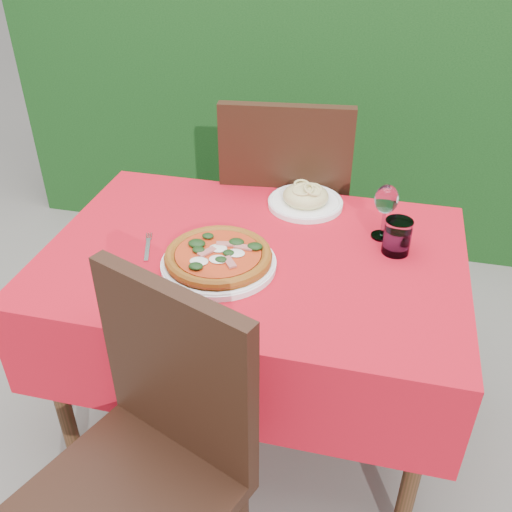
% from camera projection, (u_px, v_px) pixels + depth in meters
% --- Properties ---
extents(ground, '(60.00, 60.00, 0.00)m').
position_uv_depth(ground, '(254.00, 417.00, 2.14)').
color(ground, '#635F5A').
rests_on(ground, ground).
extents(hedge, '(3.20, 0.55, 1.78)m').
position_uv_depth(hedge, '(326.00, 60.00, 2.88)').
color(hedge, black).
rests_on(hedge, ground).
extents(dining_table, '(1.26, 0.86, 0.75)m').
position_uv_depth(dining_table, '(254.00, 291.00, 1.81)').
color(dining_table, '#472717').
rests_on(dining_table, ground).
extents(chair_near, '(0.58, 0.58, 0.98)m').
position_uv_depth(chair_near, '(151.00, 451.00, 1.35)').
color(chair_near, black).
rests_on(chair_near, ground).
extents(chair_far, '(0.53, 0.53, 1.05)m').
position_uv_depth(chair_far, '(286.00, 205.00, 2.27)').
color(chair_far, black).
rests_on(chair_far, ground).
extents(pizza_plate, '(0.37, 0.37, 0.06)m').
position_uv_depth(pizza_plate, '(218.00, 258.00, 1.64)').
color(pizza_plate, white).
rests_on(pizza_plate, dining_table).
extents(pasta_plate, '(0.26, 0.26, 0.07)m').
position_uv_depth(pasta_plate, '(306.00, 199.00, 1.95)').
color(pasta_plate, white).
rests_on(pasta_plate, dining_table).
extents(water_glass, '(0.08, 0.08, 0.11)m').
position_uv_depth(water_glass, '(397.00, 238.00, 1.70)').
color(water_glass, white).
rests_on(water_glass, dining_table).
extents(wine_glass, '(0.07, 0.07, 0.18)m').
position_uv_depth(wine_glass, '(386.00, 201.00, 1.73)').
color(wine_glass, silver).
rests_on(wine_glass, dining_table).
extents(fork, '(0.08, 0.17, 0.00)m').
position_uv_depth(fork, '(147.00, 250.00, 1.73)').
color(fork, silver).
rests_on(fork, dining_table).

